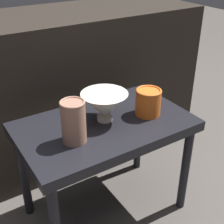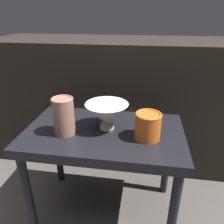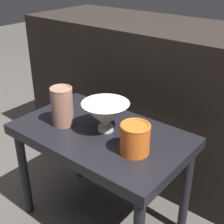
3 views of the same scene
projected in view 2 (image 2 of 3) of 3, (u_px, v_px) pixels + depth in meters
ground_plane at (105, 208)px, 1.10m from camera, size 8.00×8.00×0.00m
table at (104, 142)px, 0.93m from camera, size 0.66×0.40×0.45m
couch_backdrop at (120, 100)px, 1.42m from camera, size 1.56×0.50×0.75m
bowl at (107, 115)px, 0.89m from camera, size 0.18×0.18×0.11m
vase_textured_left at (64, 116)px, 0.85m from camera, size 0.09×0.09×0.15m
vase_colorful_right at (148, 125)px, 0.83m from camera, size 0.10×0.10×0.11m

